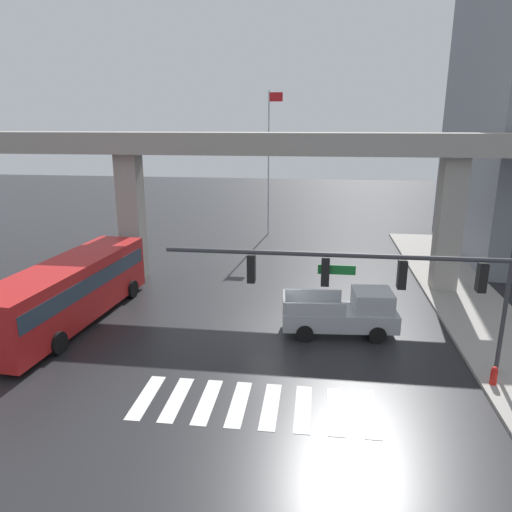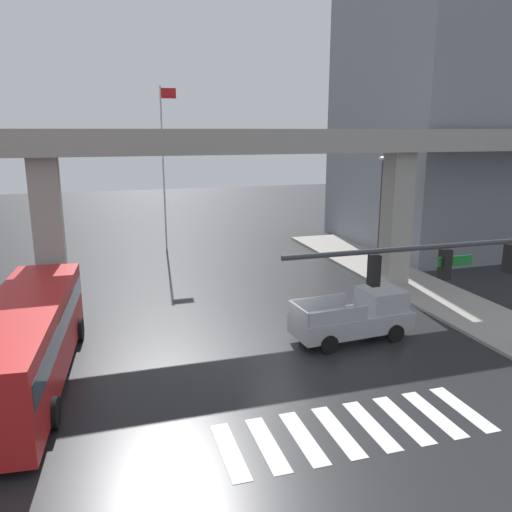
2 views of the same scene
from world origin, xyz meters
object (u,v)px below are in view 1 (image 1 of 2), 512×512
at_px(city_bus, 70,289).
at_px(street_lamp_mid_block, 439,208).
at_px(flagpole, 270,155).
at_px(pickup_truck, 346,313).
at_px(street_lamp_near_corner, 512,261).
at_px(fire_hydrant, 494,377).
at_px(traffic_signal_mast, 406,288).

relative_size(city_bus, street_lamp_mid_block, 1.52).
bearing_deg(flagpole, pickup_truck, -74.24).
bearing_deg(street_lamp_near_corner, fire_hydrant, -113.61).
bearing_deg(street_lamp_mid_block, fire_hydrant, -91.92).
bearing_deg(street_lamp_mid_block, city_bus, -155.69).
bearing_deg(flagpole, street_lamp_near_corner, -64.02).
bearing_deg(flagpole, traffic_signal_mast, -75.77).
height_order(street_lamp_near_corner, street_lamp_mid_block, same).
height_order(pickup_truck, traffic_signal_mast, traffic_signal_mast).
bearing_deg(pickup_truck, fire_hydrant, -38.22).
height_order(street_lamp_near_corner, fire_hydrant, street_lamp_near_corner).
bearing_deg(street_lamp_near_corner, pickup_truck, 150.58).
distance_m(pickup_truck, city_bus, 12.96).
bearing_deg(street_lamp_near_corner, street_lamp_mid_block, 90.00).
bearing_deg(pickup_truck, traffic_signal_mast, -80.20).
bearing_deg(fire_hydrant, city_bus, 168.74).
height_order(fire_hydrant, flagpole, flagpole).
relative_size(city_bus, fire_hydrant, 12.91).
bearing_deg(fire_hydrant, traffic_signal_mast, -144.06).
height_order(pickup_truck, fire_hydrant, pickup_truck).
relative_size(city_bus, traffic_signal_mast, 1.01).
xyz_separation_m(street_lamp_near_corner, street_lamp_mid_block, (0.00, 11.00, 0.00)).
bearing_deg(traffic_signal_mast, city_bus, 155.52).
distance_m(city_bus, street_lamp_near_corner, 18.83).
bearing_deg(traffic_signal_mast, flagpole, 104.23).
xyz_separation_m(traffic_signal_mast, street_lamp_near_corner, (4.31, 3.75, -0.11)).
bearing_deg(city_bus, fire_hydrant, -11.26).
bearing_deg(traffic_signal_mast, fire_hydrant, 35.94).
height_order(traffic_signal_mast, fire_hydrant, traffic_signal_mast).
bearing_deg(traffic_signal_mast, street_lamp_near_corner, 41.01).
bearing_deg(street_lamp_mid_block, pickup_truck, -124.83).
relative_size(traffic_signal_mast, street_lamp_near_corner, 1.50).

